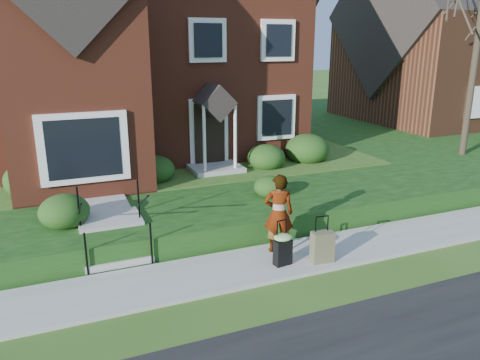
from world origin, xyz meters
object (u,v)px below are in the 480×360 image
suitcase_olive (322,247)px  front_steps (113,233)px  suitcase_black (283,248)px  woman (279,213)px

suitcase_olive → front_steps: bearing=156.5°
front_steps → suitcase_black: bearing=-33.6°
woman → suitcase_black: (-0.21, -0.64, -0.51)m
suitcase_olive → suitcase_black: bearing=173.3°
front_steps → suitcase_olive: 4.61m
suitcase_black → suitcase_olive: size_ratio=0.97×
front_steps → suitcase_olive: front_steps is taller
woman → suitcase_olive: 1.18m
front_steps → woman: woman is taller
suitcase_black → suitcase_olive: (0.84, -0.19, -0.04)m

